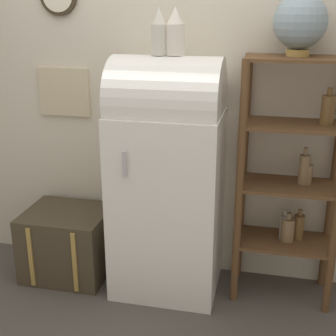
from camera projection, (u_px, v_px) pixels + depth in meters
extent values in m
plane|color=#4C4742|center=(159.00, 306.00, 3.10)|extent=(12.00, 12.00, 0.00)
cube|color=beige|center=(177.00, 88.00, 3.18)|extent=(7.00, 0.05, 2.70)
cube|color=#C6B793|center=(64.00, 92.00, 3.33)|extent=(0.38, 0.02, 0.34)
cube|color=white|center=(167.00, 204.00, 3.13)|extent=(0.70, 0.57, 1.25)
cylinder|color=white|center=(167.00, 100.00, 2.90)|extent=(0.69, 0.54, 0.54)
cylinder|color=#B7B7BC|center=(124.00, 164.00, 2.77)|extent=(0.02, 0.02, 0.16)
cube|color=#423828|center=(68.00, 243.00, 3.41)|extent=(0.59, 0.50, 0.49)
cube|color=#AD8942|center=(31.00, 257.00, 3.21)|extent=(0.03, 0.01, 0.44)
cube|color=#AD8942|center=(75.00, 263.00, 3.14)|extent=(0.03, 0.01, 0.44)
cylinder|color=brown|center=(239.00, 190.00, 2.90)|extent=(0.05, 0.05, 1.60)
cylinder|color=brown|center=(243.00, 173.00, 3.20)|extent=(0.05, 0.05, 1.60)
cylinder|color=brown|center=(334.00, 179.00, 3.07)|extent=(0.05, 0.05, 1.60)
cube|color=brown|center=(283.00, 241.00, 3.13)|extent=(0.62, 0.35, 0.02)
cube|color=brown|center=(288.00, 186.00, 2.99)|extent=(0.62, 0.35, 0.02)
cube|color=brown|center=(293.00, 125.00, 2.86)|extent=(0.62, 0.35, 0.02)
cube|color=brown|center=(299.00, 58.00, 2.73)|extent=(0.62, 0.35, 0.02)
cylinder|color=brown|center=(328.00, 110.00, 2.80)|extent=(0.08, 0.08, 0.18)
cylinder|color=brown|center=(330.00, 92.00, 2.76)|extent=(0.03, 0.03, 0.04)
cylinder|color=#9E998E|center=(285.00, 227.00, 3.12)|extent=(0.07, 0.07, 0.17)
cylinder|color=#9E998E|center=(286.00, 213.00, 3.08)|extent=(0.03, 0.03, 0.04)
cylinder|color=#7F6647|center=(288.00, 229.00, 3.10)|extent=(0.09, 0.09, 0.16)
cylinder|color=#7F6647|center=(289.00, 216.00, 3.06)|extent=(0.04, 0.04, 0.04)
cylinder|color=brown|center=(299.00, 227.00, 3.11)|extent=(0.07, 0.07, 0.17)
cylinder|color=brown|center=(300.00, 213.00, 3.07)|extent=(0.03, 0.03, 0.04)
cylinder|color=#7F6647|center=(307.00, 174.00, 2.98)|extent=(0.06, 0.06, 0.13)
cylinder|color=#7F6647|center=(309.00, 163.00, 2.96)|extent=(0.03, 0.03, 0.03)
cylinder|color=#7F6647|center=(304.00, 170.00, 2.97)|extent=(0.07, 0.07, 0.19)
cylinder|color=#7F6647|center=(306.00, 151.00, 2.93)|extent=(0.03, 0.03, 0.05)
cylinder|color=#AD8942|center=(298.00, 53.00, 2.75)|extent=(0.14, 0.14, 0.04)
sphere|color=#7F939E|center=(300.00, 21.00, 2.69)|extent=(0.31, 0.31, 0.31)
cylinder|color=beige|center=(159.00, 40.00, 2.79)|extent=(0.10, 0.10, 0.18)
cone|color=beige|center=(159.00, 16.00, 2.74)|extent=(0.08, 0.08, 0.10)
cylinder|color=silver|center=(175.00, 40.00, 2.78)|extent=(0.11, 0.11, 0.18)
cone|color=silver|center=(175.00, 15.00, 2.74)|extent=(0.10, 0.10, 0.10)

